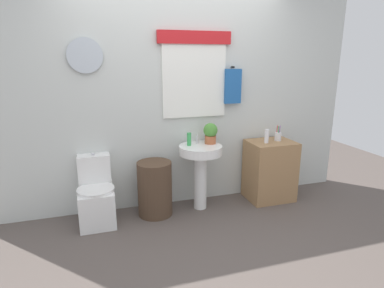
{
  "coord_description": "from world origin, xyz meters",
  "views": [
    {
      "loc": [
        -0.93,
        -2.46,
        1.71
      ],
      "look_at": [
        0.08,
        0.8,
        0.8
      ],
      "focal_mm": 30.06,
      "sensor_mm": 36.0,
      "label": 1
    }
  ],
  "objects_px": {
    "laundry_hamper": "(155,188)",
    "wooden_cabinet": "(270,170)",
    "toilet": "(96,197)",
    "soap_bottle": "(189,139)",
    "lotion_bottle": "(267,136)",
    "toothbrush_cup": "(278,136)",
    "potted_plant": "(210,133)",
    "pedestal_sink": "(200,162)"
  },
  "relations": [
    {
      "from": "lotion_bottle",
      "to": "potted_plant",
      "type": "bearing_deg",
      "value": 171.57
    },
    {
      "from": "toothbrush_cup",
      "to": "soap_bottle",
      "type": "bearing_deg",
      "value": 178.48
    },
    {
      "from": "laundry_hamper",
      "to": "wooden_cabinet",
      "type": "bearing_deg",
      "value": 0.0
    },
    {
      "from": "soap_bottle",
      "to": "laundry_hamper",
      "type": "bearing_deg",
      "value": -173.16
    },
    {
      "from": "soap_bottle",
      "to": "toothbrush_cup",
      "type": "distance_m",
      "value": 1.13
    },
    {
      "from": "pedestal_sink",
      "to": "lotion_bottle",
      "type": "bearing_deg",
      "value": -2.81
    },
    {
      "from": "toilet",
      "to": "wooden_cabinet",
      "type": "relative_size",
      "value": 0.98
    },
    {
      "from": "wooden_cabinet",
      "to": "toothbrush_cup",
      "type": "xyz_separation_m",
      "value": [
        0.1,
        0.02,
        0.42
      ]
    },
    {
      "from": "toilet",
      "to": "potted_plant",
      "type": "bearing_deg",
      "value": 1.15
    },
    {
      "from": "laundry_hamper",
      "to": "soap_bottle",
      "type": "distance_m",
      "value": 0.67
    },
    {
      "from": "lotion_bottle",
      "to": "pedestal_sink",
      "type": "bearing_deg",
      "value": 177.19
    },
    {
      "from": "lotion_bottle",
      "to": "toothbrush_cup",
      "type": "relative_size",
      "value": 0.88
    },
    {
      "from": "pedestal_sink",
      "to": "toothbrush_cup",
      "type": "relative_size",
      "value": 4.11
    },
    {
      "from": "pedestal_sink",
      "to": "potted_plant",
      "type": "distance_m",
      "value": 0.36
    },
    {
      "from": "laundry_hamper",
      "to": "lotion_bottle",
      "type": "height_order",
      "value": "lotion_bottle"
    },
    {
      "from": "pedestal_sink",
      "to": "toothbrush_cup",
      "type": "bearing_deg",
      "value": 1.14
    },
    {
      "from": "lotion_bottle",
      "to": "toilet",
      "type": "bearing_deg",
      "value": 177.87
    },
    {
      "from": "soap_bottle",
      "to": "toothbrush_cup",
      "type": "bearing_deg",
      "value": -1.52
    },
    {
      "from": "toilet",
      "to": "soap_bottle",
      "type": "xyz_separation_m",
      "value": [
        1.05,
        0.02,
        0.56
      ]
    },
    {
      "from": "laundry_hamper",
      "to": "soap_bottle",
      "type": "relative_size",
      "value": 4.21
    },
    {
      "from": "wooden_cabinet",
      "to": "soap_bottle",
      "type": "height_order",
      "value": "soap_bottle"
    },
    {
      "from": "lotion_bottle",
      "to": "laundry_hamper",
      "type": "bearing_deg",
      "value": 178.3
    },
    {
      "from": "laundry_hamper",
      "to": "toothbrush_cup",
      "type": "relative_size",
      "value": 3.33
    },
    {
      "from": "laundry_hamper",
      "to": "toothbrush_cup",
      "type": "xyz_separation_m",
      "value": [
        1.54,
        0.02,
        0.49
      ]
    },
    {
      "from": "toilet",
      "to": "soap_bottle",
      "type": "distance_m",
      "value": 1.19
    },
    {
      "from": "laundry_hamper",
      "to": "lotion_bottle",
      "type": "distance_m",
      "value": 1.45
    },
    {
      "from": "toothbrush_cup",
      "to": "potted_plant",
      "type": "bearing_deg",
      "value": 177.36
    },
    {
      "from": "wooden_cabinet",
      "to": "lotion_bottle",
      "type": "height_order",
      "value": "lotion_bottle"
    },
    {
      "from": "laundry_hamper",
      "to": "lotion_bottle",
      "type": "relative_size",
      "value": 3.78
    },
    {
      "from": "laundry_hamper",
      "to": "lotion_bottle",
      "type": "bearing_deg",
      "value": -1.7
    },
    {
      "from": "toothbrush_cup",
      "to": "toilet",
      "type": "bearing_deg",
      "value": 179.64
    },
    {
      "from": "laundry_hamper",
      "to": "soap_bottle",
      "type": "height_order",
      "value": "soap_bottle"
    },
    {
      "from": "potted_plant",
      "to": "pedestal_sink",
      "type": "bearing_deg",
      "value": -156.8
    },
    {
      "from": "lotion_bottle",
      "to": "toothbrush_cup",
      "type": "bearing_deg",
      "value": 17.34
    },
    {
      "from": "potted_plant",
      "to": "toothbrush_cup",
      "type": "relative_size",
      "value": 1.29
    },
    {
      "from": "potted_plant",
      "to": "lotion_bottle",
      "type": "relative_size",
      "value": 1.47
    },
    {
      "from": "laundry_hamper",
      "to": "wooden_cabinet",
      "type": "relative_size",
      "value": 0.83
    },
    {
      "from": "toothbrush_cup",
      "to": "wooden_cabinet",
      "type": "bearing_deg",
      "value": -168.24
    },
    {
      "from": "potted_plant",
      "to": "lotion_bottle",
      "type": "distance_m",
      "value": 0.69
    },
    {
      "from": "soap_bottle",
      "to": "lotion_bottle",
      "type": "relative_size",
      "value": 0.9
    },
    {
      "from": "toilet",
      "to": "toothbrush_cup",
      "type": "relative_size",
      "value": 3.94
    },
    {
      "from": "wooden_cabinet",
      "to": "soap_bottle",
      "type": "distance_m",
      "value": 1.13
    }
  ]
}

